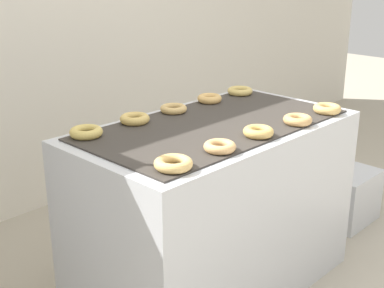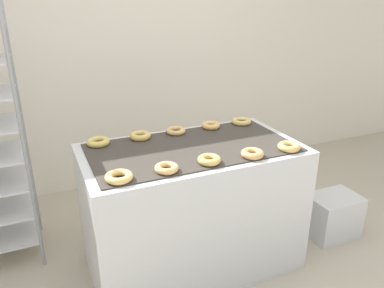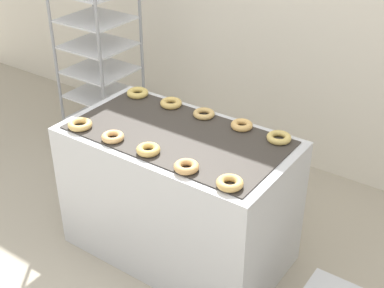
{
  "view_description": "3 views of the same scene",
  "coord_description": "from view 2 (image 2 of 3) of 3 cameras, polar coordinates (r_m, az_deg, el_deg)",
  "views": [
    {
      "loc": [
        -1.81,
        -0.97,
        1.64
      ],
      "look_at": [
        0.0,
        0.78,
        0.75
      ],
      "focal_mm": 50.0,
      "sensor_mm": 36.0,
      "label": 1
    },
    {
      "loc": [
        -0.89,
        -1.38,
        1.78
      ],
      "look_at": [
        0.0,
        0.63,
        0.91
      ],
      "focal_mm": 35.0,
      "sensor_mm": 36.0,
      "label": 2
    },
    {
      "loc": [
        1.65,
        -1.58,
        2.45
      ],
      "look_at": [
        0.0,
        0.78,
        0.75
      ],
      "focal_mm": 50.0,
      "sensor_mm": 36.0,
      "label": 3
    }
  ],
  "objects": [
    {
      "name": "donut_near_left",
      "position": [
        2.05,
        -3.9,
        -3.68
      ],
      "size": [
        0.13,
        0.13,
        0.04
      ],
      "primitive_type": "torus",
      "color": "#E6AF6D",
      "rests_on": "fryer_machine"
    },
    {
      "name": "donut_near_center",
      "position": [
        2.15,
        2.64,
        -2.41
      ],
      "size": [
        0.14,
        0.14,
        0.04
      ],
      "primitive_type": "torus",
      "color": "#DEB35E",
      "rests_on": "fryer_machine"
    },
    {
      "name": "donut_far_center",
      "position": [
        2.61,
        -2.46,
        2.03
      ],
      "size": [
        0.14,
        0.14,
        0.04
      ],
      "primitive_type": "torus",
      "color": "tan",
      "rests_on": "fryer_machine"
    },
    {
      "name": "donut_far_rightmost",
      "position": [
        2.83,
        7.54,
        3.44
      ],
      "size": [
        0.14,
        0.14,
        0.04
      ],
      "primitive_type": "torus",
      "color": "#D7B863",
      "rests_on": "fryer_machine"
    },
    {
      "name": "donut_far_leftmost",
      "position": [
        2.48,
        -14.1,
        0.32
      ],
      "size": [
        0.15,
        0.15,
        0.04
      ],
      "primitive_type": "torus",
      "color": "#D7B95D",
      "rests_on": "fryer_machine"
    },
    {
      "name": "donut_near_leftmost",
      "position": [
        1.98,
        -11.08,
        -4.93
      ],
      "size": [
        0.15,
        0.15,
        0.04
      ],
      "primitive_type": "torus",
      "color": "#EABD6D",
      "rests_on": "fryer_machine"
    },
    {
      "name": "donut_near_rightmost",
      "position": [
        2.41,
        14.55,
        -0.39
      ],
      "size": [
        0.14,
        0.14,
        0.04
      ],
      "primitive_type": "torus",
      "color": "#E0B365",
      "rests_on": "fryer_machine"
    },
    {
      "name": "fryer_machine",
      "position": [
        2.58,
        0.01,
        -9.69
      ],
      "size": [
        1.4,
        0.77,
        0.89
      ],
      "color": "silver",
      "rests_on": "ground_plane"
    },
    {
      "name": "wall_back",
      "position": [
        3.64,
        -9.83,
        15.24
      ],
      "size": [
        8.0,
        0.05,
        2.8
      ],
      "color": "silver",
      "rests_on": "ground_plane"
    },
    {
      "name": "donut_far_left",
      "position": [
        2.54,
        -7.89,
        1.27
      ],
      "size": [
        0.14,
        0.14,
        0.04
      ],
      "primitive_type": "torus",
      "color": "#D9B35E",
      "rests_on": "fryer_machine"
    },
    {
      "name": "donut_far_right",
      "position": [
        2.72,
        2.89,
        2.86
      ],
      "size": [
        0.13,
        0.13,
        0.04
      ],
      "primitive_type": "torus",
      "color": "#E3B062",
      "rests_on": "fryer_machine"
    },
    {
      "name": "donut_near_right",
      "position": [
        2.26,
        9.17,
        -1.44
      ],
      "size": [
        0.14,
        0.14,
        0.04
      ],
      "primitive_type": "torus",
      "color": "tan",
      "rests_on": "fryer_machine"
    },
    {
      "name": "glaze_bin",
      "position": [
        3.2,
        20.6,
        -10.18
      ],
      "size": [
        0.39,
        0.29,
        0.34
      ],
      "color": "silver",
      "rests_on": "ground_plane"
    }
  ]
}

